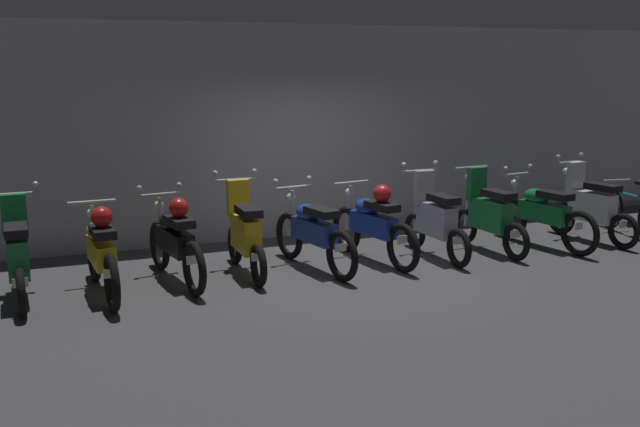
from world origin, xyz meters
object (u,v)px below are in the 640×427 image
(motorbike_slot_1, at_px, (101,251))
(motorbike_slot_6, at_px, (435,220))
(motorbike_slot_5, at_px, (373,223))
(motorbike_slot_8, at_px, (543,214))
(motorbike_slot_3, at_px, (245,233))
(motorbike_slot_0, at_px, (18,255))
(motorbike_slot_2, at_px, (175,240))
(motorbike_slot_4, at_px, (313,232))
(motorbike_slot_7, at_px, (489,215))
(motorbike_slot_9, at_px, (590,207))
(bicycle, at_px, (631,213))

(motorbike_slot_1, relative_size, motorbike_slot_6, 1.16)
(motorbike_slot_5, distance_m, motorbike_slot_8, 2.68)
(motorbike_slot_1, height_order, motorbike_slot_3, motorbike_slot_3)
(motorbike_slot_8, bearing_deg, motorbike_slot_0, 179.29)
(motorbike_slot_2, bearing_deg, motorbike_slot_4, -2.43)
(motorbike_slot_4, xyz_separation_m, motorbike_slot_7, (2.68, -0.02, 0.03))
(motorbike_slot_9, bearing_deg, motorbike_slot_0, 179.56)
(motorbike_slot_8, relative_size, bicycle, 1.12)
(motorbike_slot_0, xyz_separation_m, motorbike_slot_1, (0.89, -0.16, -0.00))
(motorbike_slot_5, bearing_deg, motorbike_slot_7, -2.72)
(motorbike_slot_1, bearing_deg, motorbike_slot_0, 170.10)
(motorbike_slot_8, xyz_separation_m, bicycle, (1.74, 0.07, -0.13))
(motorbike_slot_1, xyz_separation_m, motorbike_slot_5, (3.57, 0.22, 0.00))
(motorbike_slot_0, height_order, motorbike_slot_5, motorbike_slot_0)
(motorbike_slot_6, distance_m, motorbike_slot_7, 0.89)
(motorbike_slot_5, distance_m, motorbike_slot_9, 3.57)
(motorbike_slot_3, distance_m, motorbike_slot_5, 1.78)
(motorbike_slot_8, xyz_separation_m, motorbike_slot_9, (0.89, 0.03, 0.04))
(motorbike_slot_6, height_order, motorbike_slot_8, motorbike_slot_6)
(motorbike_slot_1, distance_m, motorbike_slot_9, 7.13)
(motorbike_slot_0, bearing_deg, motorbike_slot_3, 2.33)
(motorbike_slot_1, height_order, motorbike_slot_7, motorbike_slot_7)
(motorbike_slot_0, height_order, motorbike_slot_1, motorbike_slot_0)
(bicycle, bearing_deg, motorbike_slot_5, 178.98)
(motorbike_slot_8, bearing_deg, motorbike_slot_1, -179.38)
(motorbike_slot_6, relative_size, motorbike_slot_9, 1.01)
(motorbike_slot_8, distance_m, bicycle, 1.75)
(motorbike_slot_4, bearing_deg, motorbike_slot_9, -0.83)
(motorbike_slot_7, bearing_deg, motorbike_slot_8, -4.36)
(motorbike_slot_1, xyz_separation_m, motorbike_slot_8, (6.24, 0.07, -0.03))
(motorbike_slot_3, xyz_separation_m, motorbike_slot_8, (4.46, -0.20, -0.04))
(motorbike_slot_1, xyz_separation_m, motorbike_slot_9, (7.13, 0.09, 0.00))
(motorbike_slot_0, distance_m, motorbike_slot_5, 4.46)
(motorbike_slot_1, bearing_deg, motorbike_slot_2, 14.71)
(motorbike_slot_1, xyz_separation_m, motorbike_slot_2, (0.89, 0.23, 0.00))
(motorbike_slot_6, bearing_deg, motorbike_slot_7, 1.26)
(motorbike_slot_2, height_order, motorbike_slot_3, motorbike_slot_3)
(motorbike_slot_5, height_order, bicycle, motorbike_slot_5)
(motorbike_slot_0, xyz_separation_m, motorbike_slot_8, (7.14, -0.09, -0.04))
(motorbike_slot_4, distance_m, bicycle, 5.31)
(motorbike_slot_9, height_order, bicycle, motorbike_slot_9)
(motorbike_slot_3, bearing_deg, motorbike_slot_0, -177.67)
(bicycle, bearing_deg, motorbike_slot_3, 178.86)
(motorbike_slot_0, relative_size, motorbike_slot_7, 1.00)
(motorbike_slot_6, bearing_deg, motorbike_slot_8, -1.55)
(motorbike_slot_2, bearing_deg, motorbike_slot_3, 1.97)
(motorbike_slot_1, relative_size, motorbike_slot_2, 1.00)
(motorbike_slot_5, bearing_deg, motorbike_slot_2, 179.69)
(motorbike_slot_0, height_order, motorbike_slot_3, same)
(motorbike_slot_1, height_order, motorbike_slot_2, motorbike_slot_2)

